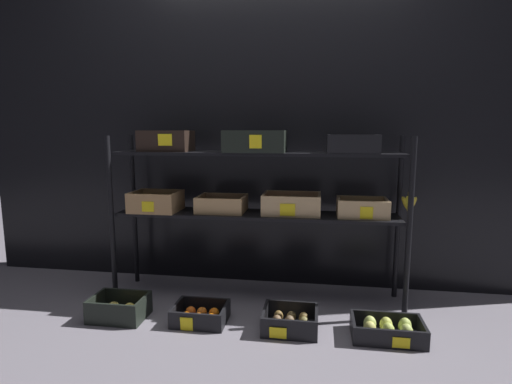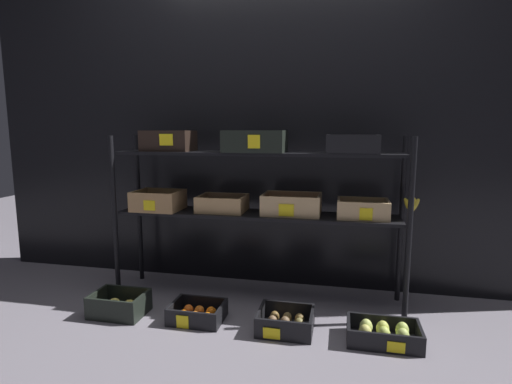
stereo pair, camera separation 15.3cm
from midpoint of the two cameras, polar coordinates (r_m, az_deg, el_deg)
ground_plane at (r=2.75m, az=1.65°, el=-14.82°), size 10.00×10.00×0.00m
storefront_wall at (r=2.88m, az=3.09°, el=9.07°), size 4.23×0.12×2.23m
display_rack at (r=2.55m, az=1.45°, el=1.12°), size 1.94×0.35×1.10m
crate_ground_apple_gold at (r=2.61m, az=-17.28°, el=-15.30°), size 0.32×0.23×0.13m
crate_ground_tangerine at (r=2.45m, az=-6.52°, el=-16.90°), size 0.31×0.24×0.10m
crate_ground_kiwi at (r=2.34m, az=6.20°, el=-18.08°), size 0.30×0.27×0.11m
crate_ground_pear at (r=2.34m, az=19.64°, el=-18.53°), size 0.38×0.23×0.10m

